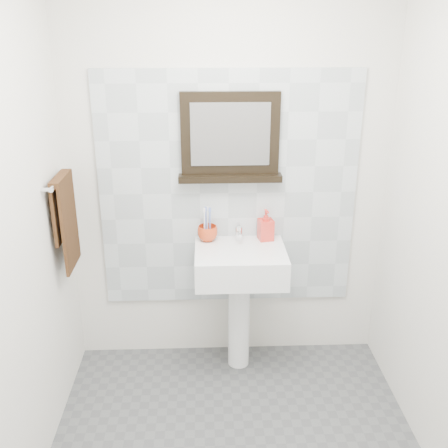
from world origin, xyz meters
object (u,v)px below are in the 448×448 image
Objects in this scene: toothbrush_cup at (208,233)px; hand_towel at (65,215)px; framed_mirror at (230,139)px; soap_dispenser at (266,225)px; pedestal_sink at (240,276)px.

toothbrush_cup is 0.86m from hand_towel.
framed_mirror reaches higher than hand_towel.
hand_towel reaches higher than soap_dispenser.
pedestal_sink reaches higher than toothbrush_cup.
framed_mirror is 1.14× the size of hand_towel.
soap_dispenser is 1.21m from hand_towel.
pedestal_sink is at bearing -73.53° from framed_mirror.
soap_dispenser is 0.58m from framed_mirror.
pedestal_sink is at bearing 4.46° from hand_towel.
hand_towel is at bearing -165.08° from toothbrush_cup.
toothbrush_cup is at bearing -160.80° from framed_mirror.
soap_dispenser is (0.37, 0.00, 0.05)m from toothbrush_cup.
hand_towel is (-1.17, -0.22, 0.16)m from soap_dispenser.
pedestal_sink is at bearing -150.79° from soap_dispenser.
pedestal_sink is 1.10m from hand_towel.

